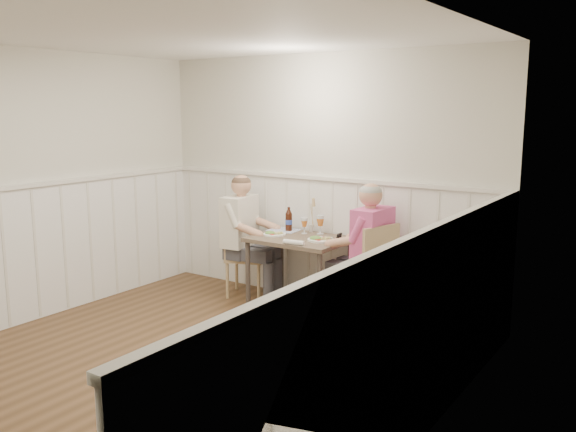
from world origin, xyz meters
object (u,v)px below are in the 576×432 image
object	(u,v)px
diner_cream	(243,245)
chair_right	(369,270)
dining_table	(299,247)
grass_vase	(311,216)
beer_bottle	(289,220)
man_in_pink	(368,264)
chair_left	(242,253)

from	to	relation	value
diner_cream	chair_right	bearing A→B (deg)	-0.87
dining_table	grass_vase	bearing A→B (deg)	98.10
chair_right	diner_cream	size ratio (longest dim) A/B	0.72
beer_bottle	grass_vase	xyz separation A→B (m)	(0.22, 0.09, 0.06)
grass_vase	dining_table	bearing A→B (deg)	-81.90
chair_right	diner_cream	bearing A→B (deg)	179.13
man_in_pink	diner_cream	xyz separation A→B (m)	(-1.50, -0.02, -0.01)
chair_right	grass_vase	world-z (taller)	grass_vase
chair_right	beer_bottle	distance (m)	1.14
chair_left	grass_vase	distance (m)	0.90
diner_cream	grass_vase	world-z (taller)	diner_cream
diner_cream	beer_bottle	size ratio (longest dim) A/B	5.25
chair_right	grass_vase	size ratio (longest dim) A/B	2.53
chair_right	diner_cream	world-z (taller)	diner_cream
grass_vase	diner_cream	bearing A→B (deg)	-156.89
dining_table	grass_vase	size ratio (longest dim) A/B	2.47
grass_vase	chair_right	bearing A→B (deg)	-20.54
dining_table	man_in_pink	bearing A→B (deg)	1.99
dining_table	man_in_pink	distance (m)	0.77
dining_table	diner_cream	xyz separation A→B (m)	(-0.73, 0.01, -0.08)
beer_bottle	chair_left	bearing A→B (deg)	-163.41
chair_right	beer_bottle	world-z (taller)	beer_bottle
man_in_pink	grass_vase	size ratio (longest dim) A/B	3.56
dining_table	beer_bottle	bearing A→B (deg)	142.13
chair_right	man_in_pink	size ratio (longest dim) A/B	0.71
man_in_pink	beer_bottle	bearing A→B (deg)	170.17
dining_table	diner_cream	size ratio (longest dim) A/B	0.70
man_in_pink	grass_vase	world-z (taller)	man_in_pink
chair_left	diner_cream	distance (m)	0.12
chair_left	chair_right	bearing A→B (deg)	-2.54
diner_cream	beer_bottle	world-z (taller)	diner_cream
beer_bottle	man_in_pink	bearing A→B (deg)	-9.83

